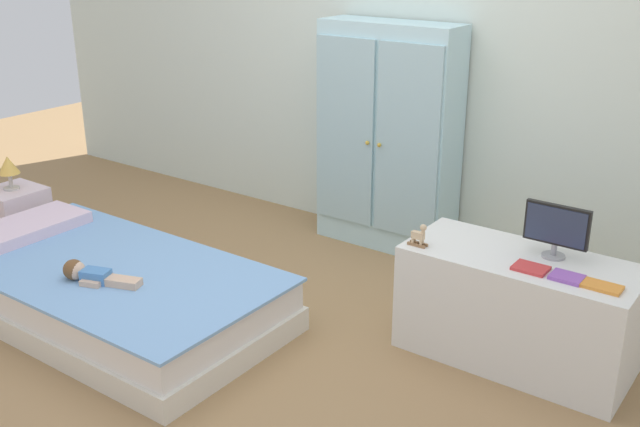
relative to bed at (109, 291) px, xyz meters
The scene contains 14 objects.
ground_plane 0.78m from the bed, 16.07° to the left, with size 10.00×10.00×0.02m, color #99754C.
back_wall 2.28m from the bed, 67.70° to the left, with size 6.40×0.05×2.70m, color silver.
bed is the anchor object (origin of this frame).
pillow 0.71m from the bed, behind, with size 0.32×0.67×0.06m, color silver.
doll 0.25m from the bed, 66.56° to the right, with size 0.38×0.20×0.10m.
nightstand 1.17m from the bed, 168.06° to the left, with size 0.32×0.32×0.37m, color silver.
table_lamp 1.23m from the bed, 168.06° to the left, with size 0.13×0.13×0.20m.
wardrobe 1.80m from the bed, 68.61° to the left, with size 0.84×0.31×1.34m.
tv_stand 1.96m from the bed, 24.10° to the left, with size 1.00×0.45×0.50m, color silver.
tv_monitor 2.14m from the bed, 24.84° to the left, with size 0.28×0.10×0.24m.
rocking_horse_toy 1.57m from the bed, 25.30° to the left, with size 0.09×0.04×0.11m.
book_red 2.02m from the bed, 20.55° to the left, with size 0.14×0.11×0.01m, color #CC3838.
book_purple 2.16m from the bed, 19.13° to the left, with size 0.13×0.10×0.02m, color #8E51B2.
book_orange 2.29m from the bed, 17.98° to the left, with size 0.15×0.09×0.01m, color orange.
Camera 1 is at (2.06, -2.28, 1.80)m, focal length 41.76 mm.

